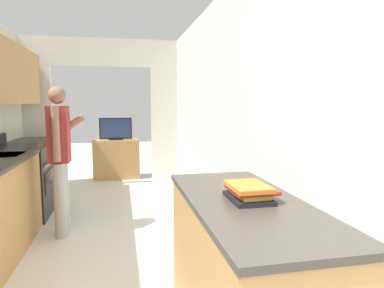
{
  "coord_description": "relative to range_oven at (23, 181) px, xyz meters",
  "views": [
    {
      "loc": [
        0.28,
        -0.83,
        1.45
      ],
      "look_at": [
        1.09,
        3.01,
        0.97
      ],
      "focal_mm": 32.0,
      "sensor_mm": 36.0,
      "label": 1
    }
  ],
  "objects": [
    {
      "name": "television",
      "position": [
        1.14,
        2.04,
        0.49
      ],
      "size": [
        0.6,
        0.16,
        0.42
      ],
      "color": "black",
      "rests_on": "tv_cabinet"
    },
    {
      "name": "tv_cabinet",
      "position": [
        1.14,
        2.08,
        -0.09
      ],
      "size": [
        0.86,
        0.42,
        0.75
      ],
      "color": "#B2844C",
      "rests_on": "ground_plane"
    },
    {
      "name": "book_stack",
      "position": [
        1.92,
        -2.84,
        0.5
      ],
      "size": [
        0.25,
        0.3,
        0.09
      ],
      "color": "black",
      "rests_on": "counter_right"
    },
    {
      "name": "person",
      "position": [
        0.58,
        -0.72,
        0.4
      ],
      "size": [
        0.52,
        0.38,
        1.62
      ],
      "rotation": [
        0.0,
        0.0,
        1.55
      ],
      "color": "#9E9E9E",
      "rests_on": "ground_plane"
    },
    {
      "name": "counter_right",
      "position": [
        1.9,
        -2.83,
        -0.01
      ],
      "size": [
        0.62,
        1.49,
        0.91
      ],
      "color": "#B2844C",
      "rests_on": "ground_plane"
    },
    {
      "name": "range_oven",
      "position": [
        0.0,
        0.0,
        0.0
      ],
      "size": [
        0.66,
        0.75,
        1.05
      ],
      "color": "black",
      "rests_on": "ground_plane"
    },
    {
      "name": "wall_right",
      "position": [
        2.23,
        -1.81,
        0.79
      ],
      "size": [
        0.06,
        7.47,
        2.5
      ],
      "color": "silver",
      "rests_on": "ground_plane"
    },
    {
      "name": "wall_far_with_doorway",
      "position": [
        0.95,
        1.36,
        0.97
      ],
      "size": [
        2.91,
        0.06,
        2.5
      ],
      "color": "silver",
      "rests_on": "ground_plane"
    }
  ]
}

